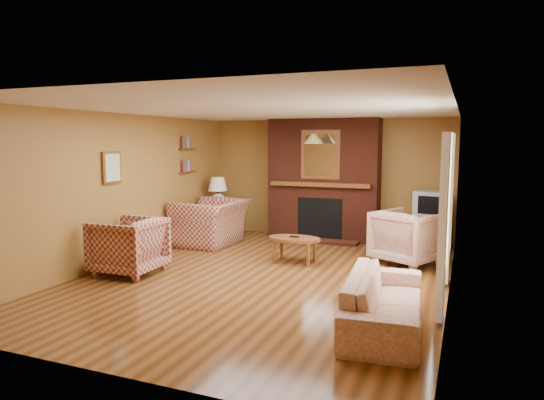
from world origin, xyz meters
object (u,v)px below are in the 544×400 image
at_px(floral_armchair, 408,237).
at_px(crt_tv, 430,204).
at_px(floral_sofa, 384,300).
at_px(plaid_armchair, 128,246).
at_px(plaid_loveseat, 210,222).
at_px(side_table, 218,222).
at_px(coffee_table, 294,241).
at_px(tv_stand, 429,232).
at_px(fireplace, 323,180).
at_px(table_lamp, 218,191).

xyz_separation_m(floral_armchair, crt_tv, (0.23, 1.23, 0.41)).
bearing_deg(floral_sofa, plaid_armchair, 75.20).
distance_m(plaid_loveseat, floral_sofa, 4.78).
distance_m(plaid_loveseat, side_table, 0.82).
bearing_deg(coffee_table, tv_stand, 44.43).
relative_size(floral_armchair, side_table, 1.64).
distance_m(fireplace, plaid_loveseat, 2.39).
bearing_deg(coffee_table, floral_sofa, -50.89).
xyz_separation_m(side_table, crt_tv, (4.15, 0.34, 0.55)).
height_order(plaid_loveseat, coffee_table, plaid_loveseat).
bearing_deg(side_table, plaid_loveseat, -72.09).
relative_size(plaid_loveseat, coffee_table, 1.50).
height_order(plaid_loveseat, floral_armchair, floral_armchair).
distance_m(floral_armchair, coffee_table, 1.82).
height_order(floral_armchair, side_table, floral_armchair).
xyz_separation_m(fireplace, tv_stand, (2.05, -0.18, -0.88)).
bearing_deg(plaid_loveseat, coffee_table, 69.31).
height_order(floral_armchair, table_lamp, table_lamp).
relative_size(table_lamp, crt_tv, 1.14).
bearing_deg(table_lamp, plaid_armchair, -87.20).
distance_m(coffee_table, side_table, 2.70).
distance_m(floral_sofa, crt_tv, 4.12).
distance_m(coffee_table, crt_tv, 2.74).
distance_m(coffee_table, table_lamp, 2.76).
xyz_separation_m(plaid_loveseat, floral_sofa, (3.75, -2.96, -0.14)).
height_order(fireplace, plaid_loveseat, fireplace).
distance_m(floral_sofa, side_table, 5.47).
height_order(side_table, tv_stand, tv_stand).
distance_m(plaid_armchair, side_table, 3.07).
distance_m(plaid_armchair, table_lamp, 3.11).
relative_size(tv_stand, crt_tv, 1.07).
distance_m(plaid_loveseat, coffee_table, 2.12).
xyz_separation_m(plaid_armchair, tv_stand, (4.00, 3.41, -0.11)).
xyz_separation_m(table_lamp, crt_tv, (4.15, 0.34, -0.10)).
height_order(plaid_armchair, crt_tv, crt_tv).
height_order(floral_armchair, coffee_table, floral_armchair).
height_order(coffee_table, tv_stand, tv_stand).
relative_size(plaid_armchair, crt_tv, 1.61).
relative_size(floral_sofa, coffee_table, 2.22).
distance_m(coffee_table, tv_stand, 2.70).
distance_m(plaid_loveseat, plaid_armchair, 2.29).
bearing_deg(coffee_table, floral_armchair, 21.09).
xyz_separation_m(floral_sofa, coffee_table, (-1.78, 2.19, 0.08)).
distance_m(plaid_loveseat, crt_tv, 4.08).
bearing_deg(plaid_armchair, floral_armchair, 118.15).
bearing_deg(floral_sofa, floral_armchair, -3.26).
bearing_deg(side_table, fireplace, 14.29).
relative_size(plaid_loveseat, table_lamp, 1.99).
bearing_deg(floral_armchair, table_lamp, 14.40).
height_order(fireplace, tv_stand, fireplace).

